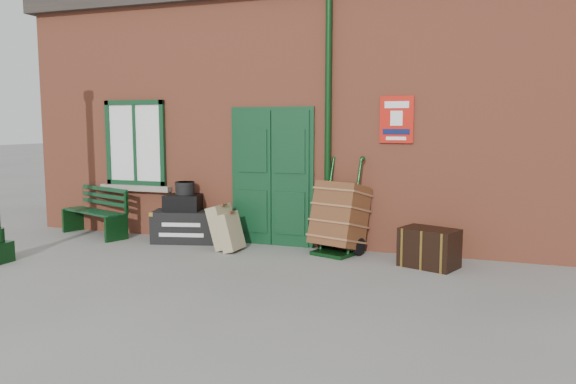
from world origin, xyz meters
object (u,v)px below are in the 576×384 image
at_px(porter_trolley, 339,217).
at_px(dark_trunk, 429,248).
at_px(bench, 97,210).
at_px(houdini_trunk, 186,226).

height_order(porter_trolley, dark_trunk, porter_trolley).
bearing_deg(porter_trolley, dark_trunk, 3.17).
relative_size(bench, dark_trunk, 2.00).
distance_m(houdini_trunk, porter_trolley, 2.68).
xyz_separation_m(porter_trolley, dark_trunk, (1.39, -0.39, -0.29)).
xyz_separation_m(houdini_trunk, porter_trolley, (2.66, 0.03, 0.30)).
distance_m(houdini_trunk, dark_trunk, 4.07).
bearing_deg(houdini_trunk, dark_trunk, -19.64).
bearing_deg(bench, houdini_trunk, 21.23).
distance_m(porter_trolley, dark_trunk, 1.47).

